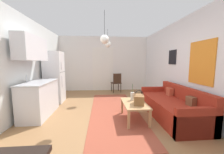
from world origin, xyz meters
TOP-DOWN VIEW (x-y plane):
  - ground_plane at (0.00, 0.00)m, footprint 4.86×7.35m
  - wall_back at (-0.00, 3.42)m, footprint 4.46×0.13m
  - wall_right at (2.18, -0.00)m, footprint 0.12×6.95m
  - wall_left at (-2.18, 0.00)m, footprint 0.12×6.95m
  - area_rug at (0.23, 0.51)m, footprint 1.33×3.73m
  - couch at (1.69, -0.03)m, footprint 0.88×2.07m
  - coffee_table at (0.66, -0.12)m, footprint 0.54×0.96m
  - bamboo_vase at (0.65, 0.08)m, footprint 0.10×0.10m
  - handbag at (0.73, -0.25)m, footprint 0.28×0.35m
  - refrigerator at (-1.77, 1.53)m, footprint 0.59×0.62m
  - kitchen_counter at (-1.80, 0.37)m, footprint 0.59×1.29m
  - accent_chair at (0.56, 2.85)m, footprint 0.49×0.48m
  - pendant_lamp_near at (-0.05, 0.10)m, footprint 0.22×0.22m
  - pendant_lamp_far at (0.11, 1.93)m, footprint 0.24×0.24m

SIDE VIEW (x-z plane):
  - ground_plane at x=0.00m, z-range -0.10..0.00m
  - area_rug at x=0.23m, z-range 0.00..0.01m
  - couch at x=1.69m, z-range -0.12..0.66m
  - coffee_table at x=0.66m, z-range 0.16..0.60m
  - accent_chair at x=0.56m, z-range 0.05..0.93m
  - bamboo_vase at x=0.65m, z-range 0.33..0.75m
  - handbag at x=0.73m, z-range 0.38..0.71m
  - kitchen_counter at x=-1.80m, z-range -0.24..1.82m
  - refrigerator at x=-1.77m, z-range 0.00..1.76m
  - wall_back at x=0.00m, z-range -0.01..2.62m
  - wall_left at x=-2.18m, z-range 0.00..2.64m
  - wall_right at x=2.18m, z-range 0.00..2.64m
  - pendant_lamp_near at x=-0.05m, z-range 1.56..2.35m
  - pendant_lamp_far at x=0.11m, z-range 1.74..2.42m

